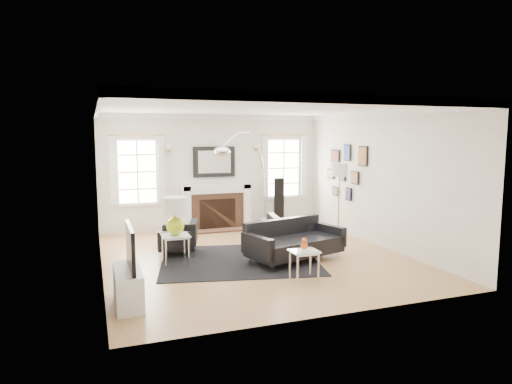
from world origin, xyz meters
name	(u,v)px	position (x,y,z in m)	size (l,w,h in m)	color
floor	(255,257)	(0.00, 0.00, 0.00)	(6.00, 6.00, 0.00)	#AA7F47
back_wall	(214,172)	(0.00, 3.00, 1.40)	(5.50, 0.04, 2.80)	white
front_wall	(336,208)	(0.00, -3.00, 1.40)	(5.50, 0.04, 2.80)	white
left_wall	(99,190)	(-2.75, 0.00, 1.40)	(0.04, 6.00, 2.80)	white
right_wall	(380,179)	(2.75, 0.00, 1.40)	(0.04, 6.00, 2.80)	white
ceiling	(255,108)	(0.00, 0.00, 2.80)	(5.50, 6.00, 0.02)	white
crown_molding	(255,111)	(0.00, 0.00, 2.74)	(5.50, 6.00, 0.12)	white
fireplace	(216,207)	(0.00, 2.79, 0.54)	(1.70, 0.69, 1.11)	white
mantel_mirror	(214,162)	(0.00, 2.95, 1.65)	(1.05, 0.07, 0.75)	black
window_left	(137,172)	(-1.85, 2.95, 1.46)	(1.24, 0.15, 1.62)	white
window_right	(283,168)	(1.85, 2.95, 1.46)	(1.24, 0.15, 1.62)	white
gallery_wall	(346,168)	(2.72, 1.30, 1.53)	(0.04, 1.73, 1.29)	black
tv_unit	(128,281)	(-2.44, -1.70, 0.33)	(0.35, 1.00, 1.09)	white
area_rug	(239,260)	(-0.35, -0.13, 0.01)	(2.83, 2.35, 0.01)	black
sofa	(293,242)	(0.60, -0.40, 0.33)	(2.00, 1.30, 0.60)	black
armchair_left	(181,239)	(-1.27, 0.75, 0.30)	(0.88, 0.94, 0.53)	black
armchair_right	(286,233)	(0.85, 0.46, 0.32)	(0.89, 0.96, 0.57)	black
coffee_table	(273,236)	(0.48, 0.29, 0.31)	(0.78, 0.78, 0.35)	silver
side_table_left	(176,241)	(-1.49, 0.05, 0.43)	(0.48, 0.48, 0.53)	silver
nesting_table	(304,257)	(0.27, -1.58, 0.37)	(0.44, 0.37, 0.49)	silver
gourd_lamp	(175,213)	(-1.49, 0.05, 0.92)	(0.43, 0.43, 0.68)	#B5D51A
orange_vase	(304,244)	(0.27, -1.58, 0.59)	(0.12, 0.12, 0.19)	#D95A1B
arc_floor_lamp	(245,177)	(0.49, 2.03, 1.34)	(1.75, 1.63, 2.48)	white
stick_floor_lamp	(339,174)	(2.20, 0.70, 1.47)	(0.34, 0.34, 1.70)	#B0953D
speaker_tower	(279,202)	(1.60, 2.65, 0.61)	(0.25, 0.25, 1.23)	black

